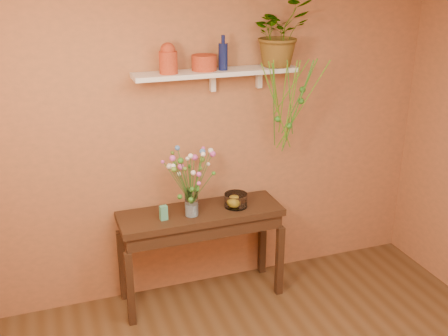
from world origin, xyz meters
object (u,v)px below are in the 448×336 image
object	(u,v)px
blue_bottle	(223,56)
glass_bowl	(236,201)
glass_vase	(191,204)
spider_plant	(279,33)
terracotta_jug	(168,59)
bouquet	(190,169)
sideboard	(201,224)

from	to	relation	value
blue_bottle	glass_bowl	distance (m)	1.18
blue_bottle	glass_bowl	bearing A→B (deg)	-57.43
glass_vase	spider_plant	bearing A→B (deg)	11.98
terracotta_jug	glass_vase	xyz separation A→B (m)	(0.11, -0.14, -1.14)
bouquet	spider_plant	bearing A→B (deg)	11.10
spider_plant	glass_bowl	world-z (taller)	spider_plant
blue_bottle	glass_bowl	size ratio (longest dim) A/B	1.39
spider_plant	glass_bowl	size ratio (longest dim) A/B	2.74
sideboard	glass_vase	distance (m)	0.24
spider_plant	bouquet	bearing A→B (deg)	-168.90
sideboard	bouquet	distance (m)	0.52
sideboard	glass_bowl	world-z (taller)	glass_bowl
bouquet	terracotta_jug	bearing A→B (deg)	129.93
blue_bottle	spider_plant	distance (m)	0.50
blue_bottle	terracotta_jug	bearing A→B (deg)	-179.24
blue_bottle	sideboard	bearing A→B (deg)	-158.09
terracotta_jug	bouquet	bearing A→B (deg)	-50.07
glass_vase	bouquet	world-z (taller)	bouquet
terracotta_jug	blue_bottle	xyz separation A→B (m)	(0.43, 0.01, -0.00)
sideboard	spider_plant	size ratio (longest dim) A/B	2.57
glass_vase	glass_bowl	distance (m)	0.40
spider_plant	glass_bowl	distance (m)	1.40
terracotta_jug	blue_bottle	bearing A→B (deg)	0.76
blue_bottle	glass_vase	bearing A→B (deg)	-154.91
blue_bottle	bouquet	size ratio (longest dim) A/B	0.56
sideboard	spider_plant	xyz separation A→B (m)	(0.70, 0.11, 1.50)
glass_vase	terracotta_jug	bearing A→B (deg)	127.59
blue_bottle	spider_plant	size ratio (longest dim) A/B	0.51
bouquet	glass_vase	bearing A→B (deg)	-86.52
spider_plant	glass_bowl	bearing A→B (deg)	-161.99
blue_bottle	spider_plant	world-z (taller)	spider_plant
terracotta_jug	bouquet	distance (m)	0.86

